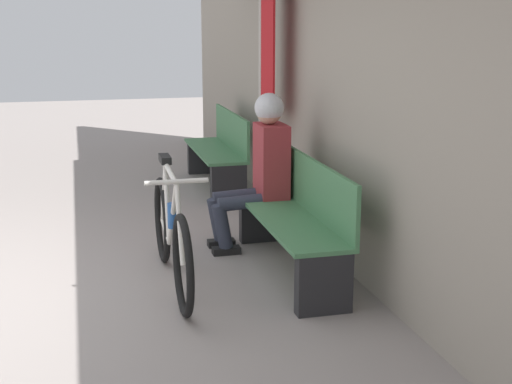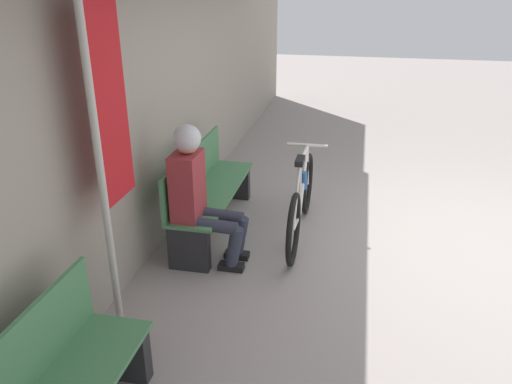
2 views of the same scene
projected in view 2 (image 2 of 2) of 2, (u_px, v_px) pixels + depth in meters
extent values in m
plane|color=gray|center=(465.00, 249.00, 4.64)|extent=(24.00, 24.00, 0.00)
cube|color=#9E9384|center=(160.00, 63.00, 4.55)|extent=(12.00, 0.12, 3.20)
cube|color=#477F51|center=(214.00, 191.00, 4.86)|extent=(1.65, 0.42, 0.03)
cube|color=#477F51|center=(194.00, 169.00, 4.81)|extent=(1.65, 0.03, 0.40)
cube|color=#232326|center=(189.00, 249.00, 4.25)|extent=(0.10, 0.36, 0.39)
cube|color=#232326|center=(234.00, 182.00, 5.64)|extent=(0.10, 0.36, 0.39)
torus|color=black|center=(293.00, 229.00, 4.30)|extent=(0.65, 0.05, 0.65)
torus|color=black|center=(307.00, 184.00, 5.25)|extent=(0.65, 0.05, 0.65)
cylinder|color=silver|center=(304.00, 155.00, 4.63)|extent=(0.57, 0.03, 0.07)
cylinder|color=silver|center=(303.00, 180.00, 4.79)|extent=(0.49, 0.03, 0.55)
cylinder|color=silver|center=(300.00, 190.00, 4.53)|extent=(0.14, 0.03, 0.57)
cylinder|color=silver|center=(296.00, 222.00, 4.50)|extent=(0.40, 0.03, 0.09)
cylinder|color=silver|center=(297.00, 196.00, 4.34)|extent=(0.32, 0.02, 0.51)
cylinder|color=silver|center=(307.00, 166.00, 5.07)|extent=(0.22, 0.03, 0.48)
cube|color=black|center=(300.00, 161.00, 4.36)|extent=(0.20, 0.07, 0.05)
cylinder|color=silver|center=(307.00, 145.00, 4.88)|extent=(0.03, 0.40, 0.03)
cylinder|color=#235199|center=(303.00, 180.00, 4.79)|extent=(0.07, 0.07, 0.17)
cylinder|color=#2D3342|center=(213.00, 226.00, 4.18)|extent=(0.11, 0.42, 0.13)
cylinder|color=#2D3342|center=(234.00, 247.00, 4.22)|extent=(0.11, 0.17, 0.36)
cube|color=black|center=(231.00, 267.00, 4.31)|extent=(0.10, 0.22, 0.06)
cylinder|color=#2D3342|center=(220.00, 215.00, 4.36)|extent=(0.11, 0.42, 0.13)
cylinder|color=#2D3342|center=(240.00, 236.00, 4.40)|extent=(0.11, 0.17, 0.36)
cube|color=black|center=(237.00, 255.00, 4.49)|extent=(0.10, 0.22, 0.06)
cube|color=maroon|center=(188.00, 186.00, 4.20)|extent=(0.34, 0.22, 0.58)
sphere|color=tan|center=(187.00, 142.00, 4.04)|extent=(0.20, 0.20, 0.20)
sphere|color=silver|center=(187.00, 138.00, 4.03)|extent=(0.23, 0.23, 0.23)
cube|color=#477F51|center=(0.00, 381.00, 2.30)|extent=(1.58, 0.03, 0.40)
cube|color=#232326|center=(121.00, 351.00, 3.09)|extent=(0.10, 0.36, 0.39)
cylinder|color=#B7B2A8|center=(102.00, 185.00, 3.15)|extent=(0.05, 0.05, 2.24)
cube|color=red|center=(110.00, 104.00, 3.16)|extent=(0.40, 0.02, 1.30)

